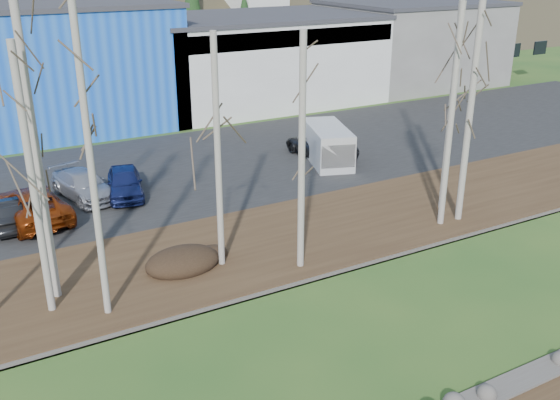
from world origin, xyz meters
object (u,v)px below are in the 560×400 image
car_5 (320,145)px  van_white (328,145)px  car_2 (32,205)px  car_3 (83,185)px  car_4 (125,182)px  car_1 (6,212)px

car_5 → van_white: bearing=74.2°
car_2 → car_3: 3.12m
car_2 → car_4: bearing=-175.1°
van_white → car_2: bearing=-159.5°
car_3 → van_white: (13.38, -1.30, 0.38)m
car_3 → van_white: 13.44m
car_1 → van_white: (17.12, 0.50, 0.39)m
car_1 → car_4: size_ratio=0.95×
car_5 → van_white: 1.32m
car_3 → car_5: (13.63, -0.05, 0.04)m
car_4 → van_white: size_ratio=0.80×
car_1 → car_5: (17.37, 1.75, 0.05)m
car_2 → car_3: car_2 is taller
car_4 → car_5: bearing=16.6°
car_5 → car_2: bearing=1.6°
car_3 → car_4: 1.98m
car_1 → car_4: (5.57, 1.04, 0.06)m
car_3 → car_4: size_ratio=1.10×
car_1 → car_3: bearing=-154.7°
car_5 → van_white: (-0.26, -1.25, 0.35)m
car_1 → car_3: car_3 is taller
car_1 → car_2: 1.13m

